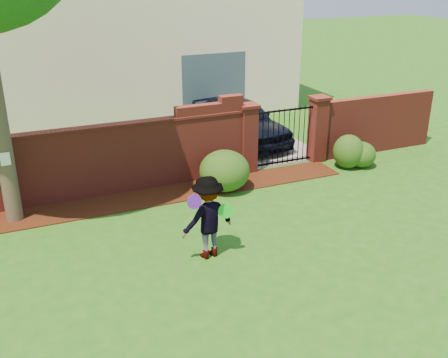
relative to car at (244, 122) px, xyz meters
name	(u,v)px	position (x,y,z in m)	size (l,w,h in m)	color
ground	(225,260)	(-3.35, -6.20, -0.71)	(80.00, 80.00, 0.01)	#255715
mulch_bed	(133,200)	(-4.30, -2.87, -0.69)	(11.10, 1.08, 0.03)	black
brick_wall	(80,162)	(-5.36, -2.20, 0.22)	(8.70, 0.31, 2.16)	maroon
brick_wall_return	(375,124)	(3.25, -2.20, 0.15)	(4.00, 0.25, 1.70)	maroon
pillar_left	(248,138)	(-0.95, -2.20, 0.25)	(0.50, 0.50, 1.88)	maroon
pillar_right	(318,129)	(1.25, -2.20, 0.25)	(0.50, 0.50, 1.88)	maroon
iron_gate	(284,137)	(0.15, -2.20, 0.15)	(1.78, 0.03, 1.60)	black
driveway	(226,128)	(0.15, 1.80, -0.70)	(3.20, 8.00, 0.01)	gray
house	(121,25)	(-2.35, 5.79, 2.46)	(12.40, 6.40, 6.30)	#ECE1C6
car	(244,122)	(0.00, 0.00, 0.00)	(1.66, 4.13, 1.41)	black
paper_notice	(5,159)	(-6.95, -2.99, 0.80)	(0.20, 0.01, 0.28)	white
shrub_left	(225,171)	(-2.02, -3.13, -0.19)	(1.26, 1.26, 1.03)	#1A4314
shrub_middle	(348,151)	(1.74, -3.05, -0.23)	(0.86, 0.86, 0.94)	#1A4314
shrub_right	(361,155)	(2.11, -3.14, -0.35)	(0.81, 0.81, 0.72)	#1A4314
man	(208,218)	(-3.59, -5.97, 0.12)	(1.06, 0.61, 1.65)	gray
frisbee_purple	(194,202)	(-3.94, -6.17, 0.62)	(0.28, 0.28, 0.03)	#5C1CB0
frisbee_green	(226,211)	(-3.30, -6.11, 0.28)	(0.29, 0.29, 0.03)	green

